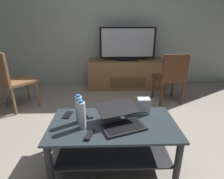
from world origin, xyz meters
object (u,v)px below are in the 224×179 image
object	(u,v)px
dining_chair	(171,76)
tv_remote	(88,115)
water_bottle_near	(82,115)
side_chair	(12,78)
water_bottle_far	(79,109)
media_cabinet	(127,74)
laptop	(121,119)
cell_phone	(68,115)
television	(128,45)
router_box	(143,106)
coffee_table	(113,136)
soundbar_remote	(90,134)

from	to	relation	value
dining_chair	tv_remote	xyz separation A→B (m)	(-1.27, -1.23, -0.03)
dining_chair	water_bottle_near	bearing A→B (deg)	-131.66
side_chair	water_bottle_far	world-z (taller)	side_chair
media_cabinet	laptop	xyz separation A→B (m)	(-0.30, -2.24, 0.21)
media_cabinet	cell_phone	xyz separation A→B (m)	(-0.83, -2.05, 0.16)
dining_chair	water_bottle_near	distance (m)	1.95
television	water_bottle_far	size ratio (longest dim) A/B	3.95
side_chair	laptop	size ratio (longest dim) A/B	1.94
side_chair	cell_phone	world-z (taller)	side_chair
television	router_box	size ratio (longest dim) A/B	6.83
router_box	water_bottle_near	bearing A→B (deg)	-156.08
coffee_table	tv_remote	world-z (taller)	tv_remote
side_chair	soundbar_remote	world-z (taller)	side_chair
router_box	cell_phone	distance (m)	0.78
router_box	laptop	bearing A→B (deg)	-138.11
media_cabinet	cell_phone	world-z (taller)	media_cabinet
tv_remote	soundbar_remote	size ratio (longest dim) A/B	1.00
dining_chair	soundbar_remote	world-z (taller)	dining_chair
laptop	router_box	xyz separation A→B (m)	(0.25, 0.23, 0.02)
dining_chair	tv_remote	size ratio (longest dim) A/B	5.42
soundbar_remote	water_bottle_far	bearing A→B (deg)	131.79
media_cabinet	laptop	bearing A→B (deg)	-97.59
television	side_chair	distance (m)	2.14
tv_remote	soundbar_remote	world-z (taller)	same
media_cabinet	laptop	world-z (taller)	laptop
television	tv_remote	size ratio (longest dim) A/B	6.93
media_cabinet	water_bottle_far	size ratio (longest dim) A/B	5.69
laptop	side_chair	bearing A→B (deg)	141.25
water_bottle_near	tv_remote	distance (m)	0.25
dining_chair	water_bottle_near	size ratio (longest dim) A/B	3.22
television	tv_remote	world-z (taller)	television
water_bottle_far	soundbar_remote	size ratio (longest dim) A/B	1.75
coffee_table	water_bottle_near	size ratio (longest dim) A/B	4.41
router_box	soundbar_remote	distance (m)	0.65
television	cell_phone	world-z (taller)	television
side_chair	tv_remote	size ratio (longest dim) A/B	5.84
coffee_table	dining_chair	bearing A→B (deg)	53.79
television	soundbar_remote	bearing A→B (deg)	-103.47
dining_chair	cell_phone	world-z (taller)	dining_chair
laptop	water_bottle_far	xyz separation A→B (m)	(-0.38, 0.06, 0.07)
media_cabinet	dining_chair	distance (m)	1.07
water_bottle_far	coffee_table	bearing A→B (deg)	-5.95
cell_phone	television	bearing A→B (deg)	75.72
water_bottle_near	tv_remote	xyz separation A→B (m)	(0.02, 0.22, -0.12)
cell_phone	water_bottle_near	bearing A→B (deg)	-44.13
cell_phone	tv_remote	world-z (taller)	tv_remote
router_box	dining_chair	bearing A→B (deg)	59.65
laptop	media_cabinet	bearing A→B (deg)	82.41
laptop	cell_phone	size ratio (longest dim) A/B	3.44
television	water_bottle_far	xyz separation A→B (m)	(-0.68, -2.16, -0.32)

